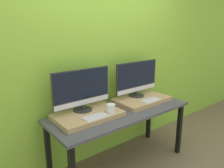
{
  "coord_description": "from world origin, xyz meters",
  "views": [
    {
      "loc": [
        -1.55,
        -1.46,
        1.68
      ],
      "look_at": [
        0.0,
        0.49,
        1.01
      ],
      "focal_mm": 35.0,
      "sensor_mm": 36.0,
      "label": 1
    }
  ],
  "objects": [
    {
      "name": "monitor_right",
      "position": [
        0.41,
        0.49,
        1.02
      ],
      "size": [
        0.68,
        0.21,
        0.46
      ],
      "color": "#282828",
      "rests_on": "wooden_riser_right"
    },
    {
      "name": "wooden_riser_right",
      "position": [
        0.41,
        0.39,
        0.75
      ],
      "size": [
        0.7,
        0.44,
        0.05
      ],
      "color": "tan",
      "rests_on": "workbench"
    },
    {
      "name": "monitor_left",
      "position": [
        -0.41,
        0.49,
        1.02
      ],
      "size": [
        0.68,
        0.21,
        0.46
      ],
      "color": "#282828",
      "rests_on": "wooden_riser_left"
    },
    {
      "name": "workbench",
      "position": [
        0.0,
        0.33,
        0.65
      ],
      "size": [
        1.71,
        0.66,
        0.73
      ],
      "color": "#47474C",
      "rests_on": "ground_plane"
    },
    {
      "name": "keyboard_left",
      "position": [
        -0.41,
        0.25,
        0.79
      ],
      "size": [
        0.26,
        0.13,
        0.01
      ],
      "color": "silver",
      "rests_on": "wooden_riser_left"
    },
    {
      "name": "wooden_riser_left",
      "position": [
        -0.41,
        0.39,
        0.75
      ],
      "size": [
        0.7,
        0.44,
        0.05
      ],
      "color": "tan",
      "rests_on": "workbench"
    },
    {
      "name": "keyboard_right",
      "position": [
        0.41,
        0.25,
        0.79
      ],
      "size": [
        0.26,
        0.13,
        0.01
      ],
      "color": "silver",
      "rests_on": "wooden_riser_right"
    },
    {
      "name": "wall_back",
      "position": [
        0.0,
        0.73,
        1.3
      ],
      "size": [
        8.0,
        0.04,
        2.6
      ],
      "color": "#8CC638",
      "rests_on": "ground_plane"
    },
    {
      "name": "mug",
      "position": [
        -0.21,
        0.25,
        0.83
      ],
      "size": [
        0.09,
        0.09,
        0.1
      ],
      "color": "white",
      "rests_on": "wooden_riser_left"
    }
  ]
}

